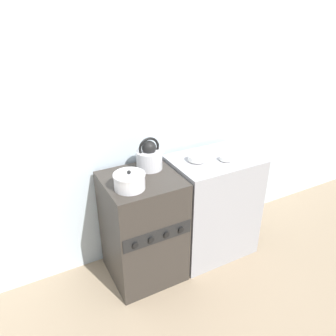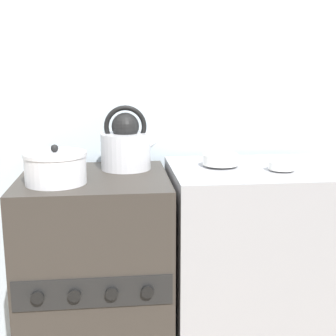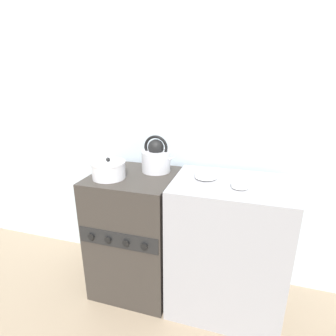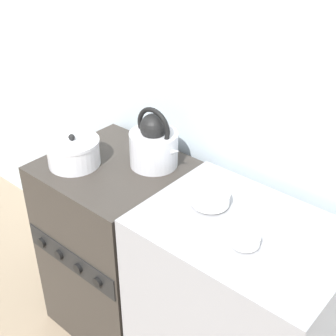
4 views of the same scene
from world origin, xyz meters
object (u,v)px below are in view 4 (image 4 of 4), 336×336
object	(u,v)px
kettle	(154,144)
enamel_bowl	(211,198)
cooking_pot	(73,152)
stove	(118,247)
small_ceramic_bowl	(245,239)

from	to	relation	value
kettle	enamel_bowl	size ratio (longest dim) A/B	1.86
cooking_pot	stove	bearing A→B (deg)	37.33
stove	small_ceramic_bowl	bearing A→B (deg)	-6.72
cooking_pot	small_ceramic_bowl	distance (m)	0.85
kettle	cooking_pot	size ratio (longest dim) A/B	1.16
kettle	cooking_pot	xyz separation A→B (m)	(-0.26, -0.22, -0.04)
cooking_pot	enamel_bowl	xyz separation A→B (m)	(0.63, 0.12, -0.01)
cooking_pot	small_ceramic_bowl	world-z (taller)	cooking_pot
kettle	enamel_bowl	bearing A→B (deg)	-15.73
enamel_bowl	small_ceramic_bowl	xyz separation A→B (m)	(0.22, -0.10, -0.01)
kettle	cooking_pot	bearing A→B (deg)	-139.72
cooking_pot	enamel_bowl	bearing A→B (deg)	10.38
kettle	enamel_bowl	world-z (taller)	kettle
stove	small_ceramic_bowl	size ratio (longest dim) A/B	9.31
stove	kettle	xyz separation A→B (m)	(0.13, 0.12, 0.56)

